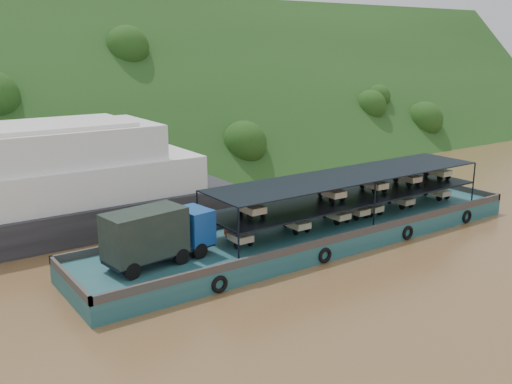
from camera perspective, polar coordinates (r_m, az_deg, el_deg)
ground at (r=42.07m, az=4.59°, el=-4.67°), size 160.00×160.00×0.00m
hillside at (r=72.55m, az=-13.78°, el=3.17°), size 140.00×39.60×39.60m
cargo_barge at (r=40.38m, az=4.68°, el=-3.80°), size 35.00×7.18×4.62m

